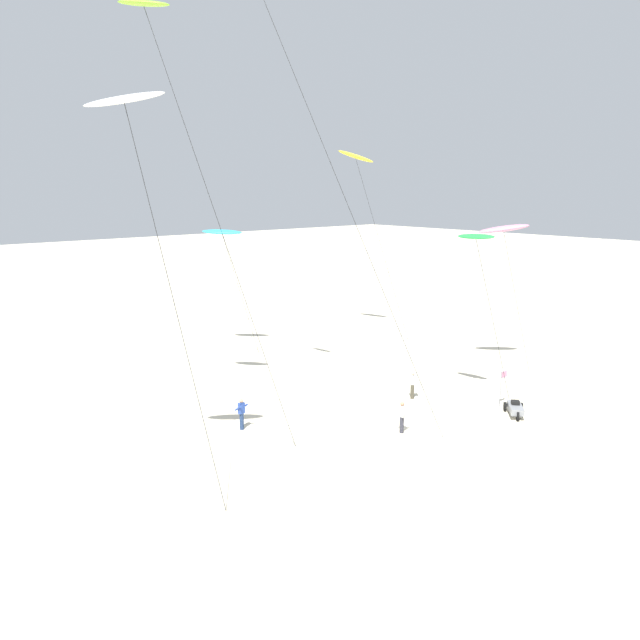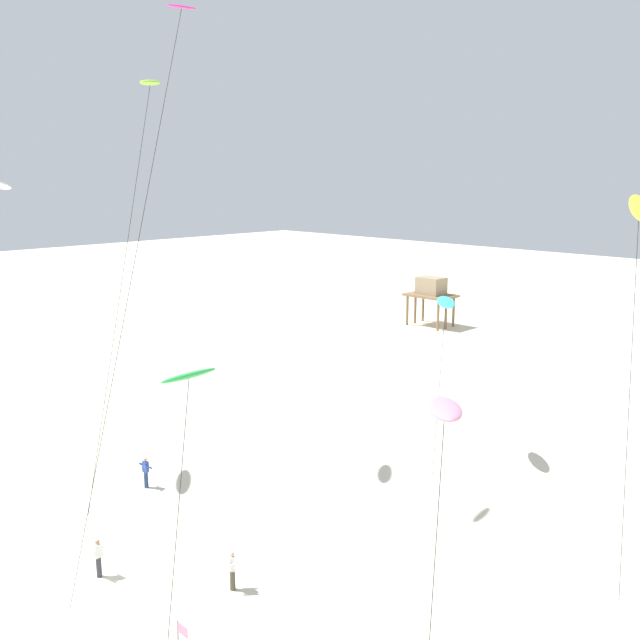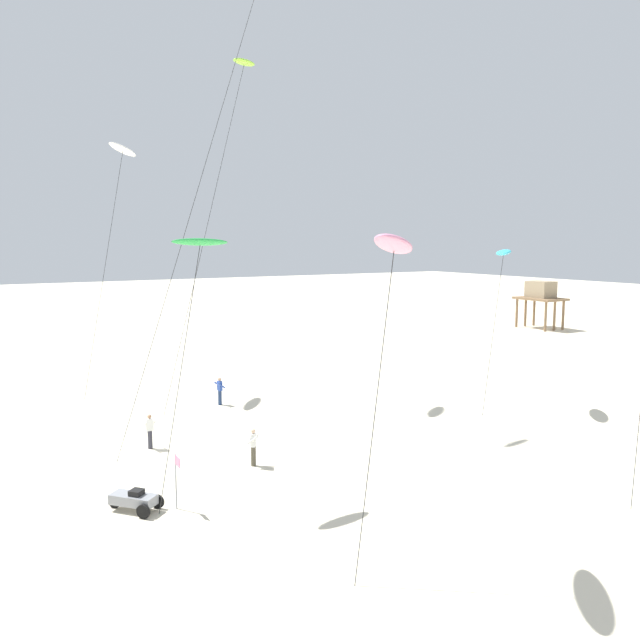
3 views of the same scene
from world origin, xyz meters
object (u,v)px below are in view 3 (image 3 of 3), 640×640
object	(u,v)px
kite_cyan	(503,253)
kite_flyer_furthest	(253,446)
beach_buggy	(134,500)
marker_flag	(177,471)
stilt_house	(540,294)
kite_lime	(243,66)
kite_flyer_nearest	(150,430)
kite_green	(200,245)
kite_magenta	(253,3)
kite_flyer_middle	(220,390)
kite_white	(122,151)
kite_pink	(394,245)

from	to	relation	value
kite_cyan	kite_flyer_furthest	world-z (taller)	kite_cyan
beach_buggy	marker_flag	world-z (taller)	marker_flag
kite_flyer_furthest	stilt_house	distance (m)	52.13
kite_lime	kite_flyer_nearest	bearing A→B (deg)	-45.70
kite_green	beach_buggy	size ratio (longest dim) A/B	5.15
kite_magenta	kite_flyer_middle	distance (m)	21.82
kite_magenta	kite_flyer_middle	size ratio (longest dim) A/B	14.31
kite_flyer_furthest	kite_magenta	bearing A→B (deg)	154.11
kite_green	kite_flyer_nearest	size ratio (longest dim) A/B	6.00
kite_green	kite_flyer_nearest	bearing A→B (deg)	-176.02
kite_green	marker_flag	xyz separation A→B (m)	(1.13, -1.48, -8.21)
kite_magenta	kite_flyer_middle	bearing A→B (deg)	-151.00
kite_flyer_nearest	kite_flyer_furthest	distance (m)	5.67
kite_flyer_nearest	marker_flag	bearing A→B (deg)	-7.92
kite_magenta	kite_green	bearing A→B (deg)	-34.64
kite_flyer_middle	beach_buggy	distance (m)	15.16
stilt_house	marker_flag	size ratio (longest dim) A/B	2.55
kite_cyan	marker_flag	bearing A→B (deg)	-77.02
kite_white	kite_flyer_nearest	xyz separation A→B (m)	(13.11, -2.33, -14.68)
kite_cyan	kite_magenta	distance (m)	19.74
kite_white	stilt_house	size ratio (longest dim) A/B	3.00
stilt_house	kite_cyan	bearing A→B (deg)	-53.07
beach_buggy	kite_white	bearing A→B (deg)	166.51
kite_green	kite_flyer_nearest	distance (m)	10.85
kite_white	marker_flag	bearing A→B (deg)	-9.29
kite_white	stilt_house	world-z (taller)	kite_white
kite_green	kite_flyer_middle	distance (m)	16.06
kite_magenta	kite_flyer_middle	xyz separation A→B (m)	(-2.46, -1.36, -21.64)
kite_pink	kite_lime	bearing A→B (deg)	167.14
kite_flyer_middle	marker_flag	world-z (taller)	marker_flag
kite_green	kite_flyer_furthest	size ratio (longest dim) A/B	6.00
kite_green	kite_lime	world-z (taller)	kite_lime
kite_magenta	kite_pink	size ratio (longest dim) A/B	2.34
kite_pink	kite_flyer_nearest	size ratio (longest dim) A/B	6.11
kite_flyer_middle	kite_flyer_furthest	distance (m)	10.89
kite_white	kite_flyer_middle	size ratio (longest dim) A/B	9.63
kite_cyan	marker_flag	xyz separation A→B (m)	(4.95, -21.47, -7.65)
kite_green	marker_flag	bearing A→B (deg)	-52.57
kite_flyer_middle	marker_flag	distance (m)	15.10
kite_lime	marker_flag	world-z (taller)	kite_lime
kite_magenta	beach_buggy	xyz separation A→B (m)	(10.22, -9.66, -22.11)
kite_flyer_middle	beach_buggy	world-z (taller)	kite_flyer_middle
kite_lime	kite_flyer_nearest	xyz separation A→B (m)	(8.71, -8.93, -19.82)
kite_white	kite_magenta	bearing A→B (deg)	27.05
kite_green	beach_buggy	xyz separation A→B (m)	(0.39, -2.87, -9.27)
kite_pink	kite_flyer_furthest	bearing A→B (deg)	-177.25
kite_magenta	kite_white	world-z (taller)	kite_magenta
stilt_house	beach_buggy	world-z (taller)	stilt_house
kite_magenta	kite_lime	size ratio (longest dim) A/B	1.13
kite_flyer_middle	stilt_house	bearing A→B (deg)	107.04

